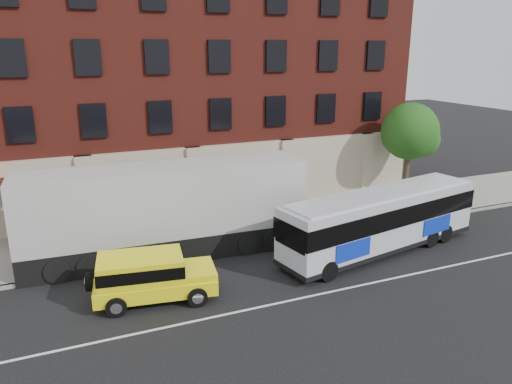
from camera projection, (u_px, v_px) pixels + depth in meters
name	position (u px, v px, depth m)	size (l,w,h in m)	color
ground	(281.00, 310.00, 18.68)	(120.00, 120.00, 0.00)	black
sidewalk	(210.00, 230.00, 26.61)	(60.00, 6.00, 0.15)	#9D9B8E
kerb	(228.00, 250.00, 23.96)	(60.00, 0.25, 0.15)	#9D9B8E
lane_line	(275.00, 304.00, 19.12)	(60.00, 0.12, 0.01)	silver
building	(169.00, 80.00, 31.47)	(30.00, 12.10, 15.00)	maroon
sign_pole	(36.00, 250.00, 20.54)	(0.30, 0.20, 2.50)	slate
street_tree	(410.00, 134.00, 30.83)	(3.60, 3.60, 6.20)	#39281C
city_bus	(381.00, 219.00, 23.61)	(11.38, 4.40, 3.05)	silver
yellow_suv	(149.00, 275.00, 19.12)	(5.11, 2.73, 1.90)	#FFF211
shipping_container	(166.00, 212.00, 23.04)	(13.34, 3.30, 4.41)	black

